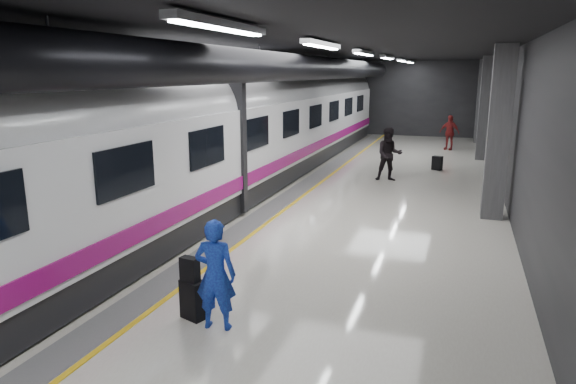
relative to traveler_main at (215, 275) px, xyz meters
The scene contains 9 objects.
ground 5.97m from the traveler_main, 93.21° to the left, with size 40.00×40.00×0.00m, color silver.
platform_hall 7.39m from the traveler_main, 95.14° to the left, with size 10.02×40.02×4.51m.
train 7.01m from the traveler_main, 121.23° to the left, with size 3.05×38.00×4.05m.
traveler_main is the anchor object (origin of this frame).
suitcase_main 0.75m from the traveler_main, 161.69° to the left, with size 0.39×0.24×0.63m, color black.
shoulder_bag 0.53m from the traveler_main, 165.32° to the left, with size 0.29×0.16×0.39m, color black.
traveler_far_a 11.87m from the traveler_main, 85.58° to the left, with size 0.93×0.72×1.91m, color black.
traveler_far_b 20.69m from the traveler_main, 82.47° to the left, with size 1.02×0.42×1.74m, color maroon.
suitcase_far 14.80m from the traveler_main, 80.39° to the left, with size 0.38×0.24×0.55m, color black.
Camera 1 is at (3.66, -12.32, 3.79)m, focal length 32.00 mm.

